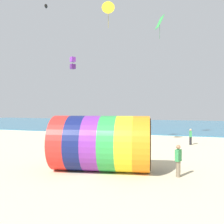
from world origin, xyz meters
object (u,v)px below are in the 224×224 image
at_px(kite_yellow_delta, 108,11).
at_px(kite_black_parafoil, 46,6).
at_px(kite_handler, 178,160).
at_px(kite_purple_box, 73,63).
at_px(bystander_near_water, 191,137).
at_px(kite_green_diamond, 160,22).
at_px(giant_inflatable_tube, 102,143).

bearing_deg(kite_yellow_delta, kite_black_parafoil, 178.61).
xyz_separation_m(kite_handler, kite_purple_box, (-13.69, 14.04, 8.42)).
xyz_separation_m(kite_handler, kite_black_parafoil, (-13.35, 7.73, 12.99)).
xyz_separation_m(kite_purple_box, bystander_near_water, (14.07, -1.62, -8.49)).
bearing_deg(kite_purple_box, kite_yellow_delta, -42.80).
height_order(kite_purple_box, kite_green_diamond, kite_green_diamond).
distance_m(giant_inflatable_tube, kite_purple_box, 18.51).
relative_size(kite_purple_box, kite_black_parafoil, 1.71).
xyz_separation_m(kite_handler, kite_yellow_delta, (-6.70, 7.57, 11.65)).
relative_size(giant_inflatable_tube, kite_purple_box, 3.96).
xyz_separation_m(kite_purple_box, kite_black_parafoil, (0.34, -6.31, 4.57)).
xyz_separation_m(kite_green_diamond, bystander_near_water, (3.67, -3.92, -13.13)).
distance_m(kite_green_diamond, bystander_near_water, 14.18).
height_order(kite_purple_box, kite_black_parafoil, kite_black_parafoil).
xyz_separation_m(kite_black_parafoil, bystander_near_water, (13.74, 4.69, -13.06)).
height_order(giant_inflatable_tube, kite_green_diamond, kite_green_diamond).
bearing_deg(kite_black_parafoil, kite_green_diamond, 40.53).
bearing_deg(bystander_near_water, kite_handler, -91.78).
bearing_deg(giant_inflatable_tube, kite_yellow_delta, 106.64).
height_order(kite_black_parafoil, kite_green_diamond, kite_green_diamond).
bearing_deg(kite_handler, giant_inflatable_tube, -179.63).
relative_size(kite_green_diamond, kite_yellow_delta, 1.27).
bearing_deg(kite_black_parafoil, giant_inflatable_tube, -41.00).
distance_m(kite_purple_box, kite_black_parafoil, 7.80).
relative_size(kite_purple_box, kite_green_diamond, 0.56).
bearing_deg(kite_yellow_delta, kite_handler, -48.49).
bearing_deg(kite_purple_box, kite_green_diamond, 12.44).
height_order(giant_inflatable_tube, kite_yellow_delta, kite_yellow_delta).
height_order(kite_black_parafoil, bystander_near_water, kite_black_parafoil).
bearing_deg(bystander_near_water, kite_black_parafoil, -161.14).
relative_size(giant_inflatable_tube, bystander_near_water, 3.84).
bearing_deg(bystander_near_water, kite_yellow_delta, -145.58).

